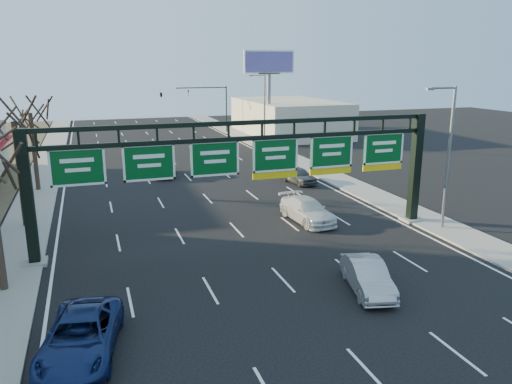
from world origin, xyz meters
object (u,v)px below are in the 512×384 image
object	(u,v)px
car_blue_suv	(81,336)
car_silver_sedan	(367,276)
car_white_wagon	(307,210)
sign_gantry	(248,164)

from	to	relation	value
car_blue_suv	car_silver_sedan	world-z (taller)	car_blue_suv
car_blue_suv	car_white_wagon	bearing A→B (deg)	50.64
car_silver_sedan	car_white_wagon	size ratio (longest dim) A/B	0.84
sign_gantry	car_white_wagon	world-z (taller)	sign_gantry
car_blue_suv	car_silver_sedan	bearing A→B (deg)	16.92
car_white_wagon	car_blue_suv	bearing A→B (deg)	-145.23
car_blue_suv	sign_gantry	bearing A→B (deg)	56.53
car_silver_sedan	car_white_wagon	distance (m)	10.78
car_silver_sedan	car_white_wagon	xyz separation A→B (m)	(1.76, 10.63, 0.03)
car_silver_sedan	car_white_wagon	bearing A→B (deg)	93.99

